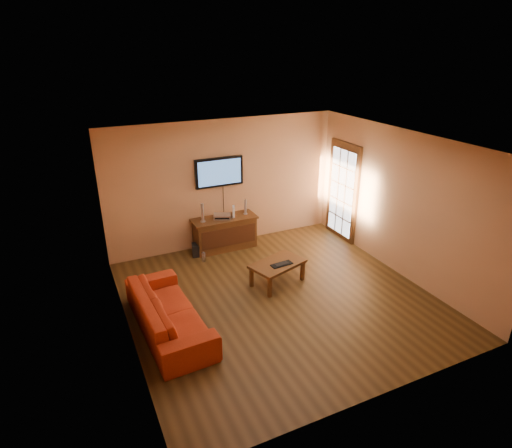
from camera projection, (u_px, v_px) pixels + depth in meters
ground_plane at (279, 298)px, 7.41m from camera, size 5.00×5.00×0.00m
room_walls at (264, 195)px, 7.27m from camera, size 5.00×5.00×5.00m
french_door at (343, 192)px, 9.38m from camera, size 0.07×1.02×2.22m
media_console at (225, 233)px, 9.09m from camera, size 1.37×0.52×0.70m
television at (219, 172)px, 8.77m from camera, size 1.03×0.08×0.61m
coffee_table at (278, 265)px, 7.73m from camera, size 1.11×0.86×0.42m
sofa at (168, 306)px, 6.45m from camera, size 0.73×2.17×0.84m
speaker_left at (203, 213)px, 8.69m from camera, size 0.11×0.11×0.40m
speaker_right at (245, 207)px, 9.09m from camera, size 0.09×0.09×0.33m
av_receiver at (222, 216)px, 8.93m from camera, size 0.42×0.37×0.08m
game_console at (234, 212)px, 8.98m from camera, size 0.10×0.17×0.23m
subwoofer at (198, 250)px, 8.86m from camera, size 0.30×0.30×0.24m
bottle at (204, 257)px, 8.62m from camera, size 0.08×0.08×0.22m
keyboard at (282, 264)px, 7.63m from camera, size 0.41×0.18×0.02m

